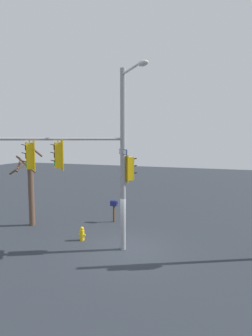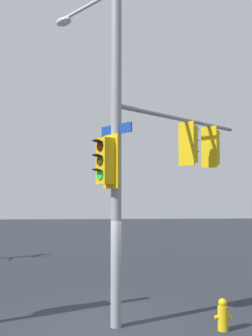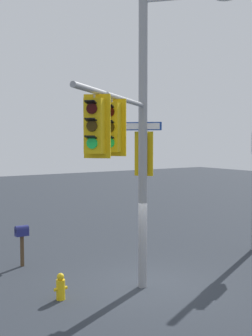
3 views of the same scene
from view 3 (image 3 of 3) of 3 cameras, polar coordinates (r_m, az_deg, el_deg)
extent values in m
plane|color=#2A2F37|center=(13.84, 2.79, -14.63)|extent=(80.00, 80.00, 0.00)
cylinder|color=gray|center=(12.95, 2.16, 3.27)|extent=(0.26, 0.26, 8.51)
cylinder|color=gray|center=(10.47, -1.23, 8.97)|extent=(4.07, 3.47, 0.12)
cube|color=gold|center=(10.09, -1.80, 5.18)|extent=(0.46, 0.47, 1.10)
cube|color=gold|center=(10.25, -1.50, 5.16)|extent=(0.39, 0.46, 1.30)
cylinder|color=#2F0403|center=(9.95, -2.10, 7.16)|extent=(0.16, 0.19, 0.22)
cube|color=black|center=(9.89, -2.24, 7.88)|extent=(0.26, 0.26, 0.06)
cylinder|color=#352504|center=(9.93, -2.10, 5.20)|extent=(0.16, 0.19, 0.22)
cube|color=black|center=(9.87, -2.24, 5.91)|extent=(0.26, 0.26, 0.06)
cylinder|color=#19D147|center=(9.93, -2.09, 3.24)|extent=(0.16, 0.19, 0.22)
cube|color=black|center=(9.86, -2.23, 3.93)|extent=(0.26, 0.26, 0.06)
cylinder|color=gray|center=(10.13, -1.81, 8.72)|extent=(0.04, 0.04, 0.15)
cube|color=gold|center=(9.00, -4.03, 5.34)|extent=(0.46, 0.47, 1.10)
cube|color=gold|center=(9.16, -3.69, 5.32)|extent=(0.40, 0.44, 1.30)
cylinder|color=#2F0403|center=(8.85, -4.37, 7.57)|extent=(0.17, 0.18, 0.22)
cube|color=black|center=(8.79, -4.53, 8.38)|extent=(0.26, 0.26, 0.06)
cylinder|color=#352504|center=(8.84, -4.36, 5.37)|extent=(0.17, 0.18, 0.22)
cube|color=black|center=(8.77, -4.52, 6.16)|extent=(0.26, 0.26, 0.06)
cylinder|color=#19D147|center=(8.84, -4.35, 3.16)|extent=(0.17, 0.18, 0.22)
cube|color=black|center=(8.76, -4.51, 3.94)|extent=(0.26, 0.26, 0.06)
cylinder|color=gray|center=(9.03, -4.05, 9.31)|extent=(0.04, 0.04, 0.15)
cube|color=gold|center=(13.30, 2.51, 1.85)|extent=(0.45, 0.47, 1.10)
cube|color=gold|center=(13.13, 2.28, 1.83)|extent=(0.36, 0.48, 1.30)
cylinder|color=#2F0403|center=(13.45, 2.73, 3.32)|extent=(0.15, 0.20, 0.22)
cube|color=black|center=(13.52, 2.82, 3.83)|extent=(0.25, 0.26, 0.06)
cylinder|color=#352504|center=(13.45, 2.72, 1.87)|extent=(0.15, 0.20, 0.22)
cube|color=black|center=(13.52, 2.82, 2.39)|extent=(0.25, 0.26, 0.06)
cylinder|color=#19D147|center=(13.47, 2.72, 0.43)|extent=(0.15, 0.20, 0.22)
cube|color=black|center=(13.53, 2.81, 0.95)|extent=(0.25, 0.26, 0.06)
cube|color=navy|center=(12.95, 2.17, 5.34)|extent=(0.72, 0.87, 0.24)
cube|color=white|center=(12.94, 2.15, 5.34)|extent=(0.64, 0.78, 0.18)
cylinder|color=yellow|center=(12.70, -8.32, -15.07)|extent=(0.24, 0.24, 0.55)
sphere|color=yellow|center=(12.59, -8.33, -13.54)|extent=(0.20, 0.20, 0.20)
cylinder|color=yellow|center=(12.64, -8.91, -15.04)|extent=(0.10, 0.09, 0.09)
cylinder|color=yellow|center=(12.75, -7.73, -14.86)|extent=(0.10, 0.09, 0.09)
cube|color=#4C3823|center=(15.97, -13.08, -10.25)|extent=(0.10, 0.10, 1.05)
cube|color=navy|center=(15.82, -13.12, -7.99)|extent=(0.44, 0.24, 0.24)
cylinder|color=navy|center=(15.80, -13.12, -7.56)|extent=(0.44, 0.24, 0.24)
camera|label=1|loc=(12.44, 64.67, 5.99)|focal=30.01mm
camera|label=2|loc=(21.54, -12.15, 0.44)|focal=41.98mm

